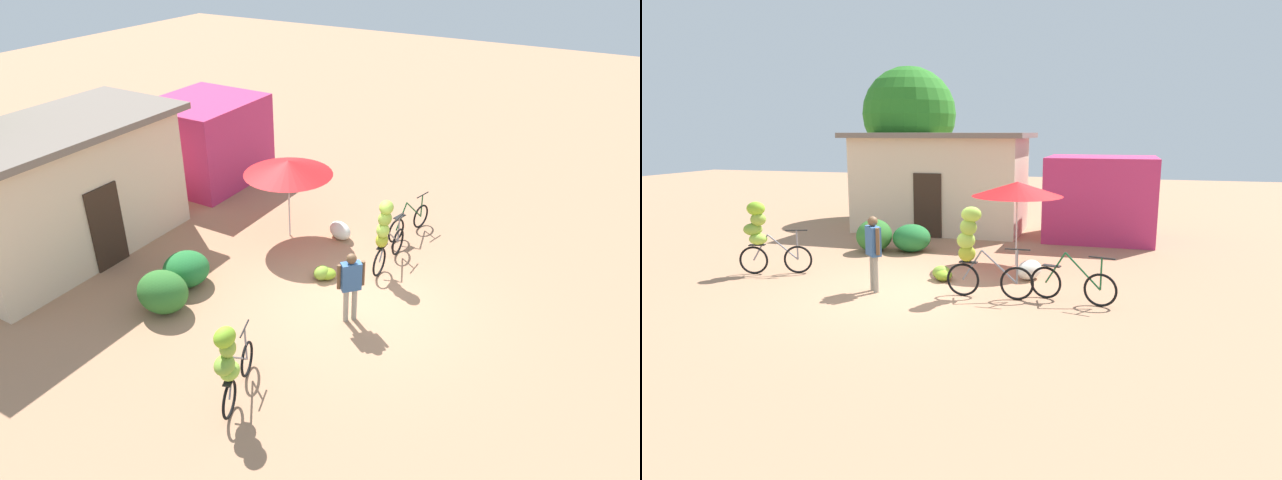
{
  "view_description": "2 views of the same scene",
  "coord_description": "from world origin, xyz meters",
  "views": [
    {
      "loc": [
        -9.17,
        -4.44,
        7.33
      ],
      "look_at": [
        0.03,
        0.91,
        1.28
      ],
      "focal_mm": 32.52,
      "sensor_mm": 36.0,
      "label": 1
    },
    {
      "loc": [
        4.15,
        -10.08,
        3.24
      ],
      "look_at": [
        0.89,
        1.27,
        0.89
      ],
      "focal_mm": 30.55,
      "sensor_mm": 36.0,
      "label": 2
    }
  ],
  "objects": [
    {
      "name": "tree_behind_building",
      "position": [
        -3.57,
        9.59,
        3.89
      ],
      "size": [
        3.51,
        3.51,
        5.65
      ],
      "color": "brown",
      "rests_on": "ground"
    },
    {
      "name": "ground_plane",
      "position": [
        0.0,
        0.0,
        0.0
      ],
      "size": [
        60.0,
        60.0,
        0.0
      ],
      "primitive_type": "plane",
      "color": "#AC7C5B"
    },
    {
      "name": "hedge_bush_front_left",
      "position": [
        -2.23,
        3.38,
        0.45
      ],
      "size": [
        0.95,
        1.13,
        0.89
      ],
      "primitive_type": "ellipsoid",
      "color": "#306F2B",
      "rests_on": "ground"
    },
    {
      "name": "bicycle_leftmost",
      "position": [
        -3.69,
        0.45,
        0.98
      ],
      "size": [
        1.58,
        0.68,
        1.69
      ],
      "color": "black",
      "rests_on": "ground"
    },
    {
      "name": "market_umbrella",
      "position": [
        1.82,
        2.86,
        1.9
      ],
      "size": [
        2.22,
        2.22,
        2.07
      ],
      "color": "beige",
      "rests_on": "ground"
    },
    {
      "name": "person_vendor",
      "position": [
        -0.59,
        -0.15,
        0.96
      ],
      "size": [
        0.44,
        0.43,
        1.58
      ],
      "color": "gray",
      "rests_on": "ground"
    },
    {
      "name": "bicycle_near_pile",
      "position": [
        1.48,
        0.05,
        1.05
      ],
      "size": [
        1.77,
        0.42,
        1.82
      ],
      "color": "black",
      "rests_on": "ground"
    },
    {
      "name": "banana_pile_on_ground",
      "position": [
        0.5,
        1.07,
        0.14
      ],
      "size": [
        0.53,
        0.54,
        0.31
      ],
      "color": "#7FA333",
      "rests_on": "ground"
    },
    {
      "name": "hedge_bush_front_right",
      "position": [
        -1.24,
        3.64,
        0.38
      ],
      "size": [
        1.05,
        1.02,
        0.76
      ],
      "primitive_type": "ellipsoid",
      "color": "#247232",
      "rests_on": "ground"
    },
    {
      "name": "shop_pink",
      "position": [
        3.64,
        7.03,
        1.26
      ],
      "size": [
        3.2,
        2.8,
        2.51
      ],
      "primitive_type": "cube",
      "color": "#C02F64",
      "rests_on": "ground"
    },
    {
      "name": "building_low",
      "position": [
        -1.5,
        7.0,
        1.63
      ],
      "size": [
        5.92,
        3.06,
        3.22
      ],
      "color": "beige",
      "rests_on": "ground"
    },
    {
      "name": "bicycle_center_loaded",
      "position": [
        3.4,
        0.22,
        0.36
      ],
      "size": [
        1.7,
        0.43,
        0.98
      ],
      "color": "black",
      "rests_on": "ground"
    },
    {
      "name": "produce_sack",
      "position": [
        2.34,
        1.66,
        0.22
      ],
      "size": [
        0.71,
        0.82,
        0.44
      ],
      "primitive_type": "ellipsoid",
      "rotation": [
        0.0,
        0.0,
        1.11
      ],
      "color": "silver",
      "rests_on": "ground"
    }
  ]
}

